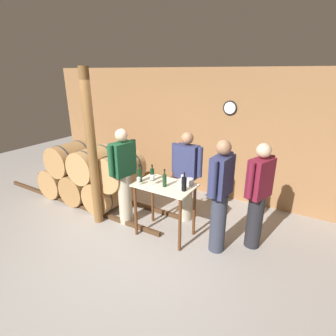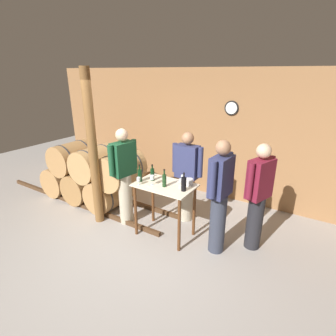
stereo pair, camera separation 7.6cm
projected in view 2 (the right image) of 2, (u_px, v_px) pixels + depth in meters
ground_plane at (127, 252)px, 4.03m from camera, size 14.00×14.00×0.00m
back_wall at (203, 134)px, 5.66m from camera, size 8.40×0.08×2.70m
barrel_rack at (90, 175)px, 5.44m from camera, size 4.24×0.82×1.23m
tasting_table at (165, 197)px, 4.24m from camera, size 0.95×0.62×0.93m
wooden_post at (93, 151)px, 4.44m from camera, size 0.16×0.16×2.70m
wine_bottle_far_left at (140, 175)px, 4.25m from camera, size 0.07×0.07×0.30m
wine_bottle_left at (152, 174)px, 4.29m from camera, size 0.07×0.07×0.28m
wine_bottle_center at (164, 180)px, 4.05m from camera, size 0.06×0.06×0.29m
wine_bottle_right at (184, 184)px, 3.91m from camera, size 0.08×0.08×0.29m
wine_glass_near_left at (138, 180)px, 4.12m from camera, size 0.06×0.06×0.13m
wine_glass_near_center at (152, 178)px, 4.12m from camera, size 0.07×0.07×0.16m
wine_glass_near_right at (183, 177)px, 4.21m from camera, size 0.06×0.06×0.13m
wine_glass_far_side at (181, 181)px, 4.02m from camera, size 0.06×0.06×0.14m
ice_bucket at (189, 182)px, 4.13m from camera, size 0.13×0.13×0.10m
person_host at (124, 175)px, 4.55m from camera, size 0.29×0.58×1.74m
person_visitor_with_scarf at (258, 196)px, 3.87m from camera, size 0.34×0.56×1.69m
person_visitor_bearded at (187, 175)px, 4.65m from camera, size 0.59×0.24×1.67m
person_visitor_near_door at (220, 196)px, 3.77m from camera, size 0.25×0.59×1.76m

